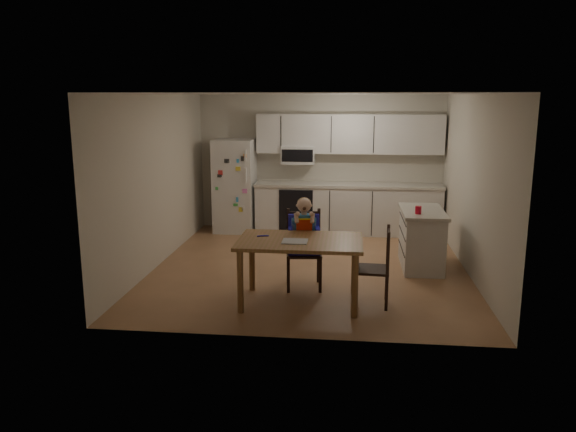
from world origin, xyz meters
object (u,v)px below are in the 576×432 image
Objects in this scene: refrigerator at (235,186)px; chair_booster at (304,233)px; kitchen_island at (421,239)px; chair_side at (379,262)px; red_cup at (418,210)px; dining_table at (300,248)px.

refrigerator is 1.42× the size of chair_booster.
kitchen_island is 0.97× the size of chair_booster.
chair_side is at bearing -113.10° from kitchen_island.
kitchen_island is at bearing 69.95° from red_cup.
chair_booster is (-1.64, -1.04, 0.29)m from kitchen_island.
chair_booster is at bearing -63.06° from refrigerator.
red_cup reaches higher than dining_table.
refrigerator is at bearing 143.96° from red_cup.
kitchen_island is 0.56m from red_cup.
refrigerator is at bearing 148.24° from kitchen_island.
chair_side is at bearing 2.69° from dining_table.
refrigerator is at bearing -141.91° from chair_side.
dining_table is (-1.63, -1.66, 0.26)m from kitchen_island.
chair_booster reaches higher than kitchen_island.
red_cup is (-0.10, -0.27, 0.48)m from kitchen_island.
chair_side is at bearing -55.31° from refrigerator.
chair_booster reaches higher than dining_table.
chair_booster is at bearing -153.44° from red_cup.
chair_booster is 1.13m from chair_side.
dining_table is 1.24× the size of chair_booster.
refrigerator is 4.36m from chair_side.
refrigerator is 1.47× the size of kitchen_island.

